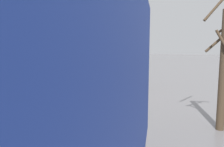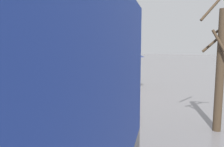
{
  "view_description": "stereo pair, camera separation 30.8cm",
  "coord_description": "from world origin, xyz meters",
  "views": [
    {
      "loc": [
        -2.21,
        12.81,
        2.66
      ],
      "look_at": [
        0.01,
        0.88,
        1.05
      ],
      "focal_mm": 36.76,
      "sensor_mm": 36.0,
      "label": 1
    },
    {
      "loc": [
        -2.51,
        12.75,
        2.66
      ],
      "look_at": [
        0.01,
        0.88,
        1.05
      ],
      "focal_mm": 36.76,
      "sensor_mm": 36.0,
      "label": 2
    }
  ],
  "objects": [
    {
      "name": "cargo_van_parked_right",
      "position": [
        4.18,
        0.52,
        1.18
      ],
      "size": [
        2.26,
        5.37,
        2.6
      ],
      "color": "#B7BABF",
      "rests_on": "ground"
    },
    {
      "name": "ground_plane",
      "position": [
        0.0,
        0.0,
        0.0
      ],
      "size": [
        90.0,
        90.0,
        0.0
      ],
      "primitive_type": "plane",
      "color": "slate"
    },
    {
      "name": "hand_dolly_boxes",
      "position": [
        0.72,
        0.45,
        0.61
      ],
      "size": [
        0.55,
        0.73,
        1.32
      ],
      "color": "#515156",
      "rests_on": "ground"
    },
    {
      "name": "shopping_cart_vendor",
      "position": [
        -0.35,
        0.22,
        0.57
      ],
      "size": [
        0.77,
        0.95,
        1.04
      ],
      "color": "red",
      "rests_on": "ground"
    },
    {
      "name": "pedestrian_black_side",
      "position": [
        -0.55,
        -1.14,
        1.57
      ],
      "size": [
        1.04,
        1.04,
        2.15
      ],
      "color": "black",
      "rests_on": "ground"
    },
    {
      "name": "pedestrian_pink_side",
      "position": [
        -1.14,
        -0.21,
        1.58
      ],
      "size": [
        1.04,
        1.04,
        2.15
      ],
      "color": "black",
      "rests_on": "ground"
    },
    {
      "name": "slush_patch_under_van",
      "position": [
        4.2,
        3.99,
        0.0
      ],
      "size": [
        2.39,
        2.39,
        0.01
      ],
      "primitive_type": "cylinder",
      "color": "#999BA0",
      "rests_on": "ground"
    },
    {
      "name": "pedestrian_white_side",
      "position": [
        -0.66,
        1.78,
        1.58
      ],
      "size": [
        1.04,
        1.04,
        2.15
      ],
      "color": "black",
      "rests_on": "ground"
    },
    {
      "name": "bare_tree_near",
      "position": [
        -4.25,
        5.47,
        1.99
      ],
      "size": [
        1.38,
        1.09,
        4.26
      ],
      "color": "#423323",
      "rests_on": "ground"
    }
  ]
}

